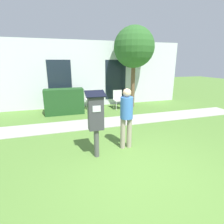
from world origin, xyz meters
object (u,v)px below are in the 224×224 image
Objects in this scene: outdoor_chair_middle at (90,98)px; outdoor_chair_right at (118,98)px; person_standing at (127,114)px; parking_meter at (96,116)px; outdoor_chair_left at (63,101)px.

outdoor_chair_right is (1.28, -0.44, 0.00)m from outdoor_chair_middle.
parking_meter is at bearing -131.00° from person_standing.
parking_meter is at bearing -79.37° from outdoor_chair_middle.
outdoor_chair_right is at bearing 0.04° from outdoor_chair_middle.
person_standing is at bearing -74.43° from outdoor_chair_left.
outdoor_chair_middle is (0.67, 4.53, -0.49)m from parking_meter.
parking_meter reaches higher than person_standing.
person_standing is at bearing -68.68° from outdoor_chair_middle.
outdoor_chair_middle is 1.00× the size of outdoor_chair_right.
parking_meter is 1.77× the size of outdoor_chair_middle.
outdoor_chair_right is (2.56, -0.17, 0.00)m from outdoor_chair_left.
outdoor_chair_right is (1.95, 4.09, -0.49)m from parking_meter.
outdoor_chair_middle is at bearing 7.56° from outdoor_chair_left.
person_standing reaches higher than outdoor_chair_right.
parking_meter is 4.60m from outdoor_chair_middle.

